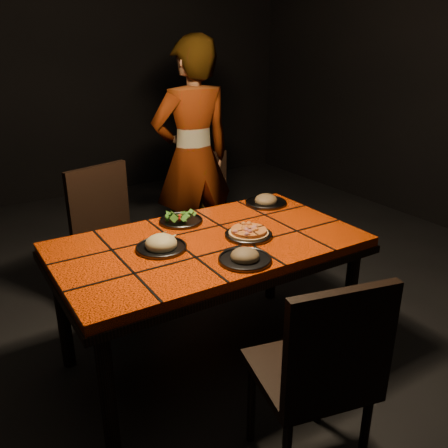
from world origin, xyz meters
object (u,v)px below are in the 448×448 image
diner (193,158)px  plate_pizza (249,233)px  chair_far_right (210,203)px  dining_table (209,254)px  chair_near (321,370)px  chair_far_left (111,231)px  plate_pasta (161,245)px

diner → plate_pizza: diner is taller
chair_far_right → dining_table: bearing=-121.6°
chair_near → chair_far_right: bearing=-95.9°
chair_far_left → chair_far_right: (0.91, 0.25, -0.04)m
chair_far_left → chair_near: bearing=-98.2°
dining_table → plate_pizza: bearing=-19.0°
dining_table → chair_far_left: chair_far_left is taller
diner → chair_far_right: bearing=154.8°
chair_near → dining_table: bearing=-79.5°
chair_near → plate_pasta: bearing=-64.0°
dining_table → chair_far_right: (0.64, 1.08, -0.15)m
chair_far_right → plate_pizza: chair_far_right is taller
chair_near → plate_pasta: (-0.22, 0.96, 0.22)m
dining_table → chair_near: (-0.04, -0.93, -0.12)m
chair_near → chair_far_left: size_ratio=0.98×
chair_far_right → diner: diner is taller
chair_near → chair_far_right: size_ratio=1.06×
plate_pasta → chair_near: bearing=-76.8°
plate_pasta → diner: bearing=54.7°
chair_far_left → plate_pasta: size_ratio=3.77×
chair_near → chair_far_left: bearing=-69.9°
chair_far_right → diner: (-0.12, 0.06, 0.37)m
chair_far_right → plate_pasta: (-0.90, -1.05, 0.25)m
plate_pizza → dining_table: bearing=161.0°
chair_far_left → diner: size_ratio=0.55×
dining_table → chair_far_left: 0.88m
dining_table → chair_far_left: bearing=107.4°
plate_pizza → plate_pasta: bearing=168.0°
chair_far_left → plate_pasta: (0.00, -0.81, 0.21)m
chair_far_left → diner: diner is taller
diner → plate_pasta: (-0.79, -1.11, -0.12)m
chair_near → chair_far_left: chair_far_left is taller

